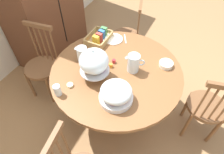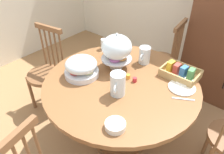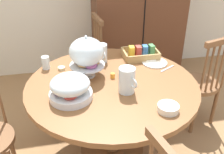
# 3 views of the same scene
# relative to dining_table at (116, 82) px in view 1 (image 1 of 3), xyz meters

# --- Properties ---
(ground_plane) EXTENTS (10.00, 10.00, 0.00)m
(ground_plane) POSITION_rel_dining_table_xyz_m (0.14, -0.09, -0.55)
(ground_plane) COLOR #997047
(dining_table) EXTENTS (1.32, 1.32, 0.74)m
(dining_table) POSITION_rel_dining_table_xyz_m (0.00, 0.00, 0.00)
(dining_table) COLOR brown
(dining_table) RESTS_ON ground_plane
(windsor_chair_by_cabinet) EXTENTS (0.41, 0.41, 0.97)m
(windsor_chair_by_cabinet) POSITION_rel_dining_table_xyz_m (0.18, -0.95, -0.10)
(windsor_chair_by_cabinet) COLOR brown
(windsor_chair_by_cabinet) RESTS_ON ground_plane
(windsor_chair_facing_door) EXTENTS (0.42, 0.42, 0.97)m
(windsor_chair_facing_door) POSITION_rel_dining_table_xyz_m (0.93, 0.26, -0.10)
(windsor_chair_facing_door) COLOR brown
(windsor_chair_facing_door) RESTS_ON ground_plane
(windsor_chair_far_side) EXTENTS (0.40, 0.40, 0.97)m
(windsor_chair_far_side) POSITION_rel_dining_table_xyz_m (-0.09, 0.96, -0.10)
(windsor_chair_far_side) COLOR brown
(windsor_chair_far_side) RESTS_ON ground_plane
(pastry_stand_with_dome) EXTENTS (0.28, 0.28, 0.34)m
(pastry_stand_with_dome) POSITION_rel_dining_table_xyz_m (-0.17, 0.15, 0.38)
(pastry_stand_with_dome) COLOR silver
(pastry_stand_with_dome) RESTS_ON dining_table
(fruit_platter_covered) EXTENTS (0.30, 0.30, 0.18)m
(fruit_platter_covered) POSITION_rel_dining_table_xyz_m (-0.32, -0.15, 0.27)
(fruit_platter_covered) COLOR silver
(fruit_platter_covered) RESTS_ON dining_table
(orange_juice_pitcher) EXTENTS (0.11, 0.19, 0.17)m
(orange_juice_pitcher) POSITION_rel_dining_table_xyz_m (-0.02, 0.38, 0.26)
(orange_juice_pitcher) COLOR silver
(orange_juice_pitcher) RESTS_ON dining_table
(milk_pitcher) EXTENTS (0.12, 0.19, 0.19)m
(milk_pitcher) POSITION_rel_dining_table_xyz_m (0.08, -0.14, 0.28)
(milk_pitcher) COLOR silver
(milk_pitcher) RESTS_ON dining_table
(cereal_basket) EXTENTS (0.32, 0.24, 0.12)m
(cereal_basket) POSITION_rel_dining_table_xyz_m (0.35, 0.39, 0.23)
(cereal_basket) COLOR tan
(cereal_basket) RESTS_ON dining_table
(china_plate_large) EXTENTS (0.22, 0.22, 0.01)m
(china_plate_large) POSITION_rel_dining_table_xyz_m (0.44, 0.25, 0.19)
(china_plate_large) COLOR white
(china_plate_large) RESTS_ON dining_table
(china_plate_small) EXTENTS (0.15, 0.15, 0.01)m
(china_plate_small) POSITION_rel_dining_table_xyz_m (0.41, 0.34, 0.21)
(china_plate_small) COLOR white
(china_plate_small) RESTS_ON china_plate_large
(cereal_bowl) EXTENTS (0.14, 0.14, 0.04)m
(cereal_bowl) POSITION_rel_dining_table_xyz_m (0.28, -0.42, 0.21)
(cereal_bowl) COLOR white
(cereal_bowl) RESTS_ON dining_table
(drinking_glass) EXTENTS (0.06, 0.06, 0.11)m
(drinking_glass) POSITION_rel_dining_table_xyz_m (-0.50, 0.34, 0.24)
(drinking_glass) COLOR silver
(drinking_glass) RESTS_ON dining_table
(butter_dish) EXTENTS (0.06, 0.06, 0.02)m
(butter_dish) POSITION_rel_dining_table_xyz_m (-0.37, 0.30, 0.20)
(butter_dish) COLOR beige
(butter_dish) RESTS_ON dining_table
(jam_jar_strawberry) EXTENTS (0.04, 0.04, 0.04)m
(jam_jar_strawberry) POSITION_rel_dining_table_xyz_m (0.09, 0.07, 0.21)
(jam_jar_strawberry) COLOR #B7282D
(jam_jar_strawberry) RESTS_ON dining_table
(jam_jar_apricot) EXTENTS (0.04, 0.04, 0.04)m
(jam_jar_apricot) POSITION_rel_dining_table_xyz_m (0.02, 0.07, 0.21)
(jam_jar_apricot) COLOR orange
(jam_jar_apricot) RESTS_ON dining_table
(table_knife) EXTENTS (0.15, 0.10, 0.01)m
(table_knife) POSITION_rel_dining_table_xyz_m (0.37, 0.37, 0.19)
(table_knife) COLOR silver
(table_knife) RESTS_ON dining_table
(dinner_fork) EXTENTS (0.15, 0.10, 0.01)m
(dinner_fork) POSITION_rel_dining_table_xyz_m (0.35, 0.40, 0.19)
(dinner_fork) COLOR silver
(dinner_fork) RESTS_ON dining_table
(soup_spoon) EXTENTS (0.15, 0.10, 0.01)m
(soup_spoon) POSITION_rel_dining_table_xyz_m (0.51, 0.13, 0.19)
(soup_spoon) COLOR silver
(soup_spoon) RESTS_ON dining_table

